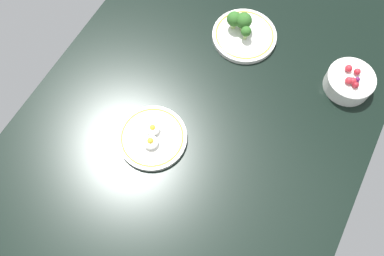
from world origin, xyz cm
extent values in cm
cube|color=black|center=(0.00, 0.00, 2.00)|extent=(155.93, 98.04, 4.00)
cylinder|color=white|center=(-37.16, -0.65, 4.78)|extent=(20.83, 20.83, 1.56)
torus|color=gold|center=(-37.16, -0.65, 5.56)|extent=(18.83, 18.83, 0.50)
cylinder|color=#9EBC72|center=(-38.64, -2.18, 6.78)|extent=(1.81, 1.81, 2.43)
sphere|color=#2D6023|center=(-38.64, -2.18, 9.93)|extent=(5.16, 5.16, 5.16)
cylinder|color=#9EBC72|center=(-35.86, 0.31, 6.73)|extent=(1.16, 1.16, 2.32)
sphere|color=#2D6023|center=(-35.86, 0.31, 9.14)|extent=(3.33, 3.33, 3.33)
cylinder|color=#9EBC72|center=(-37.99, -5.23, 6.73)|extent=(1.67, 1.67, 2.32)
sphere|color=#2D6023|center=(-37.99, -5.23, 9.67)|extent=(4.76, 4.76, 4.76)
cylinder|color=white|center=(-35.51, 34.82, 6.53)|extent=(14.27, 14.27, 5.06)
torus|color=white|center=(-35.51, 34.82, 9.06)|extent=(14.50, 14.50, 0.80)
sphere|color=#B2232D|center=(-37.34, 32.70, 10.13)|extent=(2.14, 2.14, 2.14)
sphere|color=#B2232D|center=(-33.41, 34.14, 10.15)|extent=(2.19, 2.19, 2.19)
sphere|color=#59144C|center=(-35.21, 36.29, 9.80)|extent=(1.47, 1.47, 1.47)
sphere|color=#B2232D|center=(-37.52, 35.35, 10.05)|extent=(1.99, 1.99, 1.99)
sphere|color=#B2232D|center=(-33.80, 35.16, 10.14)|extent=(2.16, 2.16, 2.16)
sphere|color=maroon|center=(-32.98, 36.38, 10.04)|extent=(1.96, 1.96, 1.96)
cylinder|color=white|center=(7.64, -8.89, 4.72)|extent=(20.06, 20.06, 1.44)
torus|color=gold|center=(7.64, -8.89, 5.44)|extent=(18.15, 18.15, 0.50)
ellipsoid|color=white|center=(5.74, -9.66, 6.58)|extent=(4.15, 4.15, 2.28)
sphere|color=yellow|center=(5.74, -9.66, 7.60)|extent=(1.66, 1.66, 1.66)
ellipsoid|color=white|center=(9.59, -8.09, 6.65)|extent=(4.41, 4.41, 2.42)
sphere|color=yellow|center=(9.59, -8.09, 7.74)|extent=(1.76, 1.76, 1.76)
camera|label=1|loc=(39.60, 21.20, 110.61)|focal=36.96mm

